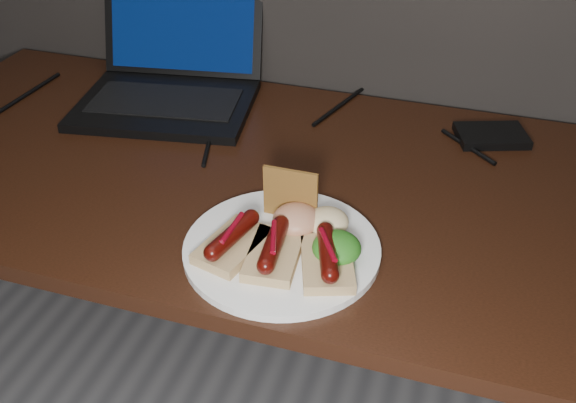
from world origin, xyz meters
The scene contains 12 objects.
desk centered at (0.00, 1.38, 0.66)m, with size 1.40×0.70×0.75m.
laptop centered at (-0.23, 1.60, 0.80)m, with size 0.40×0.40×0.25m.
hard_drive centered at (0.43, 1.62, 0.76)m, with size 0.13×0.09×0.02m, color black.
desk_cables centered at (-0.05, 1.56, 0.75)m, with size 0.98×0.42×0.01m.
plate centered at (0.15, 1.18, 0.76)m, with size 0.29×0.29×0.01m, color white.
bread_sausage_left centered at (0.09, 1.15, 0.78)m, with size 0.10×0.13×0.04m.
bread_sausage_center centered at (0.15, 1.15, 0.78)m, with size 0.08×0.12×0.04m.
bread_sausage_right centered at (0.23, 1.15, 0.78)m, with size 0.10×0.13×0.04m.
crispbread centered at (0.14, 1.25, 0.80)m, with size 0.09×0.01×0.09m, color #A4742D.
salad_greens centered at (0.23, 1.18, 0.78)m, with size 0.07×0.07×0.04m, color #1C5E12.
salsa_mound centered at (0.16, 1.22, 0.78)m, with size 0.07×0.07×0.04m, color #A52010.
coleslaw_mound centered at (0.21, 1.24, 0.78)m, with size 0.06×0.06×0.04m, color white.
Camera 1 is at (0.38, 0.49, 1.36)m, focal length 40.00 mm.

